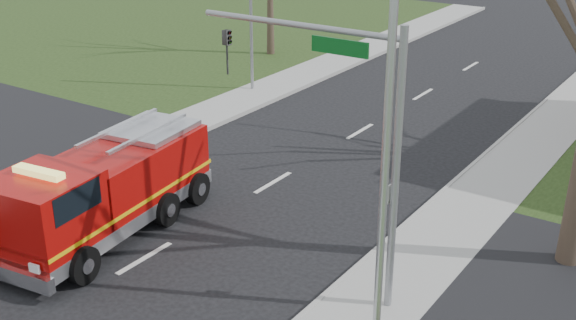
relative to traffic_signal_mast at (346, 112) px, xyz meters
The scene contains 6 objects.
ground 7.18m from the traffic_signal_mast, 163.94° to the right, with size 120.00×120.00×0.00m, color black.
sidewalk_left 12.41m from the traffic_signal_mast, behind, with size 2.40×80.00×0.15m, color #A1A09B.
traffic_signal_mast is the anchor object (origin of this frame).
streetlight_pole 2.78m from the traffic_signal_mast, 46.02° to the right, with size 1.48×0.16×8.40m.
utility_pole_far 17.38m from the traffic_signal_mast, 133.85° to the left, with size 0.14×0.14×7.00m, color gray.
fire_engine 7.93m from the traffic_signal_mast, behind, with size 3.43×7.32×2.85m.
Camera 1 is at (12.66, -11.85, 9.80)m, focal length 45.00 mm.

